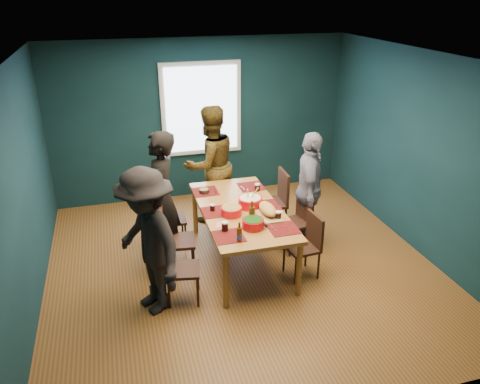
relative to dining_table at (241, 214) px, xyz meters
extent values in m
cube|color=brown|center=(-0.04, -0.15, -0.71)|extent=(5.00, 5.00, 0.01)
cube|color=white|center=(-0.04, -0.15, 2.00)|extent=(5.00, 5.00, 0.01)
cube|color=#102D35|center=(-2.54, -0.15, 0.65)|extent=(0.01, 5.00, 2.70)
cube|color=#102D35|center=(2.46, -0.15, 0.65)|extent=(0.01, 5.00, 2.70)
cube|color=#102D35|center=(-0.04, 2.35, 0.65)|extent=(5.00, 0.01, 2.70)
cube|color=#102D35|center=(-0.04, -2.65, 0.65)|extent=(5.00, 0.01, 2.70)
cube|color=beige|center=(-0.04, 2.32, 0.85)|extent=(1.35, 0.06, 1.55)
cube|color=#A67832|center=(0.00, 0.00, 0.05)|extent=(1.03, 2.05, 0.05)
cylinder|color=#A67832|center=(-0.45, -0.94, -0.34)|extent=(0.07, 0.07, 0.73)
cylinder|color=#A67832|center=(0.45, -0.94, -0.34)|extent=(0.07, 0.07, 0.73)
cylinder|color=#A67832|center=(-0.45, 0.94, -0.34)|extent=(0.07, 0.07, 0.73)
cylinder|color=#A67832|center=(0.45, 0.94, -0.34)|extent=(0.07, 0.07, 0.73)
cube|color=black|center=(-0.84, 0.65, -0.29)|extent=(0.40, 0.40, 0.04)
cube|color=black|center=(-1.01, 0.65, -0.05)|extent=(0.05, 0.39, 0.43)
cylinder|color=black|center=(-1.01, 0.49, -0.50)|extent=(0.03, 0.03, 0.40)
cylinder|color=black|center=(-0.68, 0.48, -0.50)|extent=(0.03, 0.03, 0.40)
cylinder|color=black|center=(-1.00, 0.82, -0.50)|extent=(0.03, 0.03, 0.40)
cylinder|color=black|center=(-0.67, 0.81, -0.50)|extent=(0.03, 0.03, 0.40)
cube|color=black|center=(-0.85, -0.05, -0.25)|extent=(0.47, 0.47, 0.04)
cube|color=black|center=(-1.04, -0.03, 0.00)|extent=(0.09, 0.42, 0.46)
cylinder|color=black|center=(-1.05, -0.21, -0.49)|extent=(0.03, 0.03, 0.43)
cylinder|color=black|center=(-0.69, -0.25, -0.49)|extent=(0.03, 0.03, 0.43)
cylinder|color=black|center=(-1.01, 0.15, -0.49)|extent=(0.03, 0.03, 0.43)
cylinder|color=black|center=(-0.65, 0.11, -0.49)|extent=(0.03, 0.03, 0.43)
cube|color=black|center=(-0.89, -0.65, -0.29)|extent=(0.45, 0.45, 0.04)
cube|color=black|center=(-1.06, -0.62, -0.06)|extent=(0.11, 0.38, 0.42)
cylinder|color=black|center=(-1.08, -0.78, -0.51)|extent=(0.03, 0.03, 0.39)
cylinder|color=black|center=(-0.76, -0.85, -0.51)|extent=(0.03, 0.03, 0.39)
cylinder|color=black|center=(-1.02, -0.46, -0.51)|extent=(0.03, 0.03, 0.39)
cylinder|color=black|center=(-0.70, -0.52, -0.51)|extent=(0.03, 0.03, 0.39)
cube|color=black|center=(0.65, 0.68, -0.24)|extent=(0.45, 0.45, 0.04)
cube|color=black|center=(0.84, 0.68, 0.01)|extent=(0.06, 0.43, 0.47)
cylinder|color=black|center=(0.46, 0.51, -0.48)|extent=(0.03, 0.03, 0.44)
cylinder|color=black|center=(0.83, 0.49, -0.48)|extent=(0.03, 0.03, 0.44)
cylinder|color=black|center=(0.47, 0.88, -0.48)|extent=(0.03, 0.03, 0.44)
cylinder|color=black|center=(0.84, 0.86, -0.48)|extent=(0.03, 0.03, 0.44)
cube|color=black|center=(0.80, 0.10, -0.30)|extent=(0.45, 0.45, 0.04)
cube|color=black|center=(0.96, 0.13, -0.08)|extent=(0.12, 0.37, 0.41)
cylinder|color=black|center=(0.67, -0.09, -0.51)|extent=(0.03, 0.03, 0.38)
cylinder|color=black|center=(0.99, -0.02, -0.51)|extent=(0.03, 0.03, 0.38)
cylinder|color=black|center=(0.60, 0.22, -0.51)|extent=(0.03, 0.03, 0.38)
cylinder|color=black|center=(0.92, 0.29, -0.51)|extent=(0.03, 0.03, 0.38)
cube|color=black|center=(0.64, -0.56, -0.30)|extent=(0.42, 0.42, 0.04)
cube|color=black|center=(0.81, -0.54, -0.07)|extent=(0.08, 0.38, 0.41)
cylinder|color=black|center=(0.50, -0.74, -0.51)|extent=(0.03, 0.03, 0.39)
cylinder|color=black|center=(0.82, -0.70, -0.51)|extent=(0.03, 0.03, 0.39)
cylinder|color=black|center=(0.46, -0.41, -0.51)|extent=(0.03, 0.03, 0.39)
cylinder|color=black|center=(0.79, -0.38, -0.51)|extent=(0.03, 0.03, 0.39)
imported|color=black|center=(-0.99, 0.29, 0.21)|extent=(0.64, 0.77, 1.82)
imported|color=black|center=(-0.11, 1.34, 0.21)|extent=(1.07, 0.95, 1.84)
imported|color=silver|center=(1.05, 0.22, 0.13)|extent=(0.72, 1.05, 1.66)
imported|color=black|center=(-1.27, -0.70, 0.16)|extent=(1.04, 1.28, 1.73)
cylinder|color=red|center=(-0.17, -0.13, 0.13)|extent=(0.26, 0.26, 0.11)
cylinder|color=#5D9134|center=(-0.17, -0.13, 0.17)|extent=(0.23, 0.23, 0.02)
cylinder|color=red|center=(0.13, 0.03, 0.14)|extent=(0.32, 0.32, 0.13)
cylinder|color=beige|center=(0.13, 0.03, 0.19)|extent=(0.28, 0.28, 0.02)
cylinder|color=tan|center=(0.18, 0.03, 0.24)|extent=(0.09, 0.17, 0.25)
cylinder|color=tan|center=(0.10, 0.03, 0.24)|extent=(0.08, 0.18, 0.25)
cylinder|color=red|center=(0.00, -0.54, 0.13)|extent=(0.27, 0.27, 0.11)
cylinder|color=#133F0F|center=(0.00, -0.54, 0.18)|extent=(0.24, 0.24, 0.02)
cube|color=tan|center=(0.27, -0.25, 0.08)|extent=(0.27, 0.52, 0.02)
ellipsoid|color=#BF9244|center=(0.27, -0.25, 0.15)|extent=(0.19, 0.41, 0.12)
cube|color=silver|center=(0.15, -0.46, 0.10)|extent=(0.08, 0.21, 0.00)
cylinder|color=black|center=(0.12, -0.57, 0.11)|extent=(0.05, 0.12, 0.02)
sphere|color=#145817|center=(0.27, -0.36, 0.16)|extent=(0.04, 0.04, 0.04)
sphere|color=#145817|center=(0.27, -0.25, 0.16)|extent=(0.04, 0.04, 0.04)
sphere|color=#145817|center=(0.27, -0.14, 0.16)|extent=(0.04, 0.04, 0.04)
cylinder|color=black|center=(-0.36, 0.63, 0.10)|extent=(0.14, 0.14, 0.06)
cylinder|color=#5D9134|center=(-0.36, 0.63, 0.13)|extent=(0.12, 0.12, 0.01)
cylinder|color=#47260C|center=(-0.25, -0.80, 0.16)|extent=(0.06, 0.06, 0.17)
cylinder|color=#47260C|center=(-0.25, -0.80, 0.28)|extent=(0.02, 0.02, 0.07)
cylinder|color=#1736A6|center=(-0.25, -0.80, 0.13)|extent=(0.06, 0.06, 0.04)
cylinder|color=#47260C|center=(0.03, -0.39, 0.17)|extent=(0.07, 0.07, 0.20)
cylinder|color=#47260C|center=(0.03, -0.39, 0.31)|extent=(0.03, 0.03, 0.08)
cylinder|color=black|center=(-0.35, -0.52, 0.13)|extent=(0.08, 0.08, 0.11)
cylinder|color=silver|center=(-0.35, -0.52, 0.18)|extent=(0.08, 0.08, 0.02)
cylinder|color=black|center=(0.36, -0.41, 0.13)|extent=(0.07, 0.07, 0.11)
cylinder|color=silver|center=(0.36, -0.41, 0.17)|extent=(0.08, 0.08, 0.02)
cylinder|color=black|center=(0.38, 0.50, 0.12)|extent=(0.07, 0.07, 0.10)
cylinder|color=silver|center=(0.38, 0.50, 0.17)|extent=(0.08, 0.08, 0.02)
cylinder|color=black|center=(-0.37, 0.04, 0.12)|extent=(0.06, 0.06, 0.09)
cylinder|color=silver|center=(-0.37, 0.04, 0.16)|extent=(0.07, 0.07, 0.01)
cube|color=#EB626C|center=(0.33, 0.03, 0.07)|extent=(0.15, 0.15, 0.00)
cube|color=#EB626C|center=(-0.34, -0.37, 0.08)|extent=(0.20, 0.20, 0.00)
cube|color=#EB626C|center=(0.37, -0.66, 0.07)|extent=(0.15, 0.15, 0.00)
camera|label=1|loc=(-1.49, -5.27, 2.75)|focal=35.00mm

